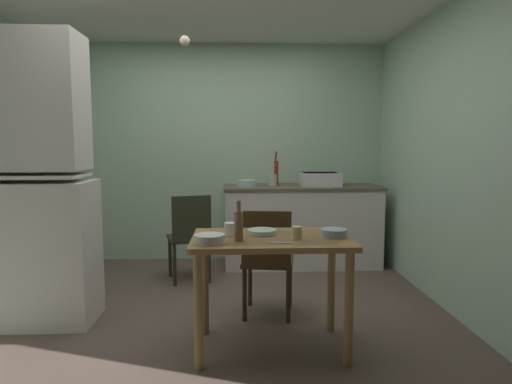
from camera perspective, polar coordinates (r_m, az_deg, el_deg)
ground_plane at (r=3.86m, az=-5.35°, el=-14.79°), size 4.85×4.85×0.00m
wall_back at (r=5.37m, az=-4.61°, el=4.92°), size 3.95×0.10×2.52m
wall_right at (r=4.03m, az=23.85°, el=3.96°), size 0.10×3.53×2.52m
hutch_cabinet at (r=3.82m, az=-27.24°, el=0.15°), size 0.99×0.50×2.19m
counter_cabinet at (r=5.14m, az=5.78°, el=-4.23°), size 1.75×0.64×0.90m
sink_basin at (r=5.11m, az=8.09°, el=1.65°), size 0.44×0.34×0.15m
hand_pump at (r=5.08m, az=2.58°, el=2.72°), size 0.05×0.27×0.39m
mixing_bowl_counter at (r=4.97m, az=-1.17°, el=1.11°), size 0.22×0.22×0.07m
stoneware_crock at (r=5.09m, az=2.15°, el=1.56°), size 0.10×0.10×0.13m
dining_table at (r=3.01m, az=1.93°, el=-7.95°), size 1.05×0.65×0.77m
chair_far_side at (r=3.60m, az=1.47°, el=-8.50°), size 0.46×0.46×0.87m
chair_by_counter at (r=4.54m, az=-8.38°, el=-5.45°), size 0.49×0.49×0.88m
serving_bowl_wide at (r=2.81m, az=-5.93°, el=-5.92°), size 0.19×0.19×0.06m
soup_bowl_small at (r=3.02m, az=9.82°, el=-5.13°), size 0.17×0.17×0.05m
sauce_dish at (r=3.07m, az=0.76°, el=-5.06°), size 0.19×0.19×0.03m
teacup_mint at (r=2.92m, az=5.19°, el=-5.17°), size 0.07×0.07×0.08m
mug_tall at (r=3.03m, az=-3.23°, el=-4.70°), size 0.09×0.09×0.09m
glass_bottle at (r=2.84m, az=-2.20°, el=-4.20°), size 0.06×0.06×0.26m
table_knife at (r=3.18m, az=4.15°, el=-4.92°), size 0.16×0.17×0.00m
teaspoon_near_bowl at (r=2.80m, az=3.05°, el=-6.45°), size 0.14×0.04×0.00m
pendant_bulb at (r=3.81m, az=-9.02°, el=18.39°), size 0.08×0.08×0.08m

